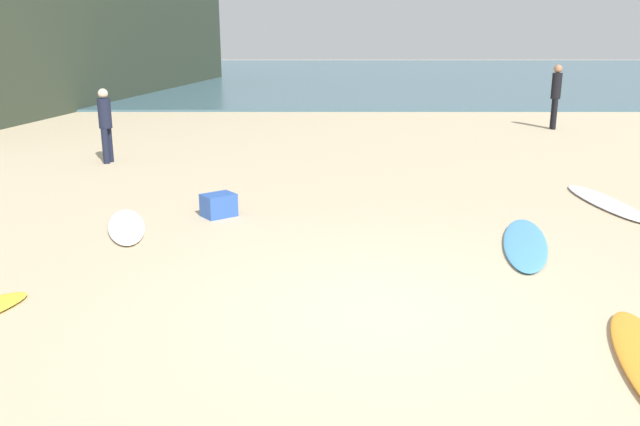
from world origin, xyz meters
TOP-DOWN VIEW (x-y plane):
  - ground_plane at (0.00, 0.00)m, footprint 120.00×120.00m
  - ocean_water at (0.00, 37.29)m, footprint 120.00×40.00m
  - surfboard_0 at (-3.49, 2.99)m, footprint 1.08×1.99m
  - surfboard_1 at (4.19, 4.39)m, footprint 0.76×2.58m
  - surfboard_4 at (2.17, 2.19)m, footprint 1.18×2.46m
  - beachgoer_near at (-5.30, 7.99)m, footprint 0.31×0.34m
  - beachgoer_mid at (6.28, 13.12)m, footprint 0.32×0.34m
  - beach_cooler at (-2.22, 3.66)m, footprint 0.61×0.59m

SIDE VIEW (x-z plane):
  - ground_plane at x=0.00m, z-range 0.00..0.00m
  - surfboard_1 at x=4.19m, z-range 0.00..0.07m
  - surfboard_4 at x=2.17m, z-range 0.00..0.07m
  - ocean_water at x=0.00m, z-range 0.00..0.08m
  - surfboard_0 at x=-3.49m, z-range 0.00..0.08m
  - beach_cooler at x=-2.22m, z-range 0.00..0.36m
  - beachgoer_near at x=-5.30m, z-range 0.09..1.71m
  - beachgoer_mid at x=6.28m, z-range 0.12..1.99m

